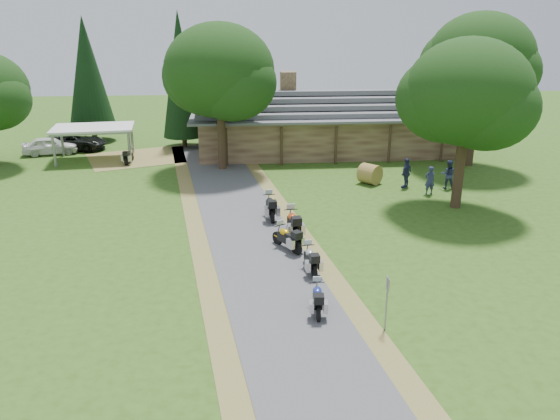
{
  "coord_description": "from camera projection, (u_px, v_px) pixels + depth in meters",
  "views": [
    {
      "loc": [
        -1.41,
        -19.21,
        10.15
      ],
      "look_at": [
        0.66,
        5.07,
        1.6
      ],
      "focal_mm": 35.0,
      "sensor_mm": 36.0,
      "label": 1
    }
  ],
  "objects": [
    {
      "name": "oak_lodge_left",
      "position": [
        220.0,
        90.0,
        37.24
      ],
      "size": [
        7.49,
        7.49,
        11.08
      ],
      "primitive_type": null,
      "color": "#18340F",
      "rests_on": "ground"
    },
    {
      "name": "lodge",
      "position": [
        326.0,
        120.0,
        43.76
      ],
      "size": [
        21.4,
        9.4,
        4.9
      ],
      "primitive_type": null,
      "color": "brown",
      "rests_on": "ground"
    },
    {
      "name": "person_a",
      "position": [
        430.0,
        178.0,
        33.08
      ],
      "size": [
        0.63,
        0.48,
        2.07
      ],
      "primitive_type": "imported",
      "rotation": [
        0.0,
        0.0,
        3.24
      ],
      "color": "navy",
      "rests_on": "ground"
    },
    {
      "name": "person_b",
      "position": [
        448.0,
        172.0,
        34.21
      ],
      "size": [
        0.71,
        0.6,
        2.15
      ],
      "primitive_type": "imported",
      "rotation": [
        0.0,
        0.0,
        2.84
      ],
      "color": "navy",
      "rests_on": "ground"
    },
    {
      "name": "oak_lodge_right",
      "position": [
        478.0,
        80.0,
        38.05
      ],
      "size": [
        7.26,
        7.26,
        12.31
      ],
      "primitive_type": null,
      "color": "#18340F",
      "rests_on": "ground"
    },
    {
      "name": "ground",
      "position": [
        274.0,
        291.0,
        21.53
      ],
      "size": [
        120.0,
        120.0,
        0.0
      ],
      "primitive_type": "plane",
      "color": "#315217",
      "rests_on": "ground"
    },
    {
      "name": "oak_driveway",
      "position": [
        465.0,
        115.0,
        29.43
      ],
      "size": [
        6.75,
        6.75,
        10.45
      ],
      "primitive_type": null,
      "color": "#18340F",
      "rests_on": "ground"
    },
    {
      "name": "car_dark_suv",
      "position": [
        74.0,
        137.0,
        44.36
      ],
      "size": [
        3.17,
        5.82,
        2.11
      ],
      "primitive_type": "imported",
      "rotation": [
        0.0,
        0.0,
        1.42
      ],
      "color": "black",
      "rests_on": "ground"
    },
    {
      "name": "motorcycle_row_a",
      "position": [
        318.0,
        297.0,
        19.85
      ],
      "size": [
        0.7,
        1.74,
        1.16
      ],
      "primitive_type": null,
      "rotation": [
        0.0,
        0.0,
        1.48
      ],
      "color": "navy",
      "rests_on": "ground"
    },
    {
      "name": "hay_bale",
      "position": [
        370.0,
        174.0,
        35.38
      ],
      "size": [
        1.75,
        1.74,
        1.29
      ],
      "primitive_type": "cylinder",
      "rotation": [
        1.57,
        0.0,
        0.71
      ],
      "color": "olive",
      "rests_on": "ground"
    },
    {
      "name": "motorcycle_row_d",
      "position": [
        293.0,
        222.0,
        26.75
      ],
      "size": [
        0.88,
        2.18,
        1.45
      ],
      "primitive_type": null,
      "rotation": [
        0.0,
        0.0,
        1.66
      ],
      "color": "#CE4514",
      "rests_on": "ground"
    },
    {
      "name": "car_white_sedan",
      "position": [
        50.0,
        143.0,
        42.98
      ],
      "size": [
        3.31,
        5.64,
        1.76
      ],
      "primitive_type": "imported",
      "rotation": [
        0.0,
        0.0,
        1.79
      ],
      "color": "white",
      "rests_on": "ground"
    },
    {
      "name": "motorcycle_row_b",
      "position": [
        311.0,
        258.0,
        23.01
      ],
      "size": [
        0.75,
        1.83,
        1.22
      ],
      "primitive_type": null,
      "rotation": [
        0.0,
        0.0,
        1.66
      ],
      "color": "#9EA0A6",
      "rests_on": "ground"
    },
    {
      "name": "motorcycle_row_e",
      "position": [
        270.0,
        206.0,
        29.21
      ],
      "size": [
        0.8,
        2.09,
        1.4
      ],
      "primitive_type": null,
      "rotation": [
        0.0,
        0.0,
        1.63
      ],
      "color": "black",
      "rests_on": "ground"
    },
    {
      "name": "person_c",
      "position": [
        407.0,
        170.0,
        34.37
      ],
      "size": [
        0.78,
        0.78,
        2.25
      ],
      "primitive_type": "imported",
      "rotation": [
        0.0,
        0.0,
        3.94
      ],
      "color": "navy",
      "rests_on": "ground"
    },
    {
      "name": "motorcycle_carport_a",
      "position": [
        129.0,
        155.0,
        40.42
      ],
      "size": [
        0.78,
        1.8,
        1.19
      ],
      "primitive_type": null,
      "rotation": [
        0.0,
        0.0,
        1.44
      ],
      "color": "yellow",
      "rests_on": "ground"
    },
    {
      "name": "carport",
      "position": [
        95.0,
        143.0,
        41.22
      ],
      "size": [
        6.25,
        4.53,
        2.54
      ],
      "primitive_type": null,
      "rotation": [
        0.0,
        0.0,
        0.11
      ],
      "color": "white",
      "rests_on": "ground"
    },
    {
      "name": "sign_post",
      "position": [
        386.0,
        304.0,
        18.5
      ],
      "size": [
        0.36,
        0.06,
        2.02
      ],
      "primitive_type": null,
      "color": "gray",
      "rests_on": "ground"
    },
    {
      "name": "motorcycle_row_c",
      "position": [
        287.0,
        237.0,
        25.2
      ],
      "size": [
        1.5,
        1.92,
        1.28
      ],
      "primitive_type": null,
      "rotation": [
        0.0,
        0.0,
        2.12
      ],
      "color": "#DAA50A",
      "rests_on": "ground"
    },
    {
      "name": "cedar_far",
      "position": [
        88.0,
        80.0,
        46.31
      ],
      "size": [
        4.01,
        4.01,
        10.5
      ],
      "primitive_type": "cone",
      "color": "black",
      "rests_on": "ground"
    },
    {
      "name": "driveway",
      "position": [
        257.0,
        251.0,
        25.25
      ],
      "size": [
        51.95,
        51.95,
        0.0
      ],
      "primitive_type": "plane",
      "rotation": [
        0.0,
        0.0,
        0.14
      ],
      "color": "#4B4C4E",
      "rests_on": "ground"
    },
    {
      "name": "cedar_near",
      "position": [
        181.0,
        81.0,
        44.13
      ],
      "size": [
        3.39,
        3.39,
        10.89
      ],
      "primitive_type": "cone",
      "color": "black",
      "rests_on": "ground"
    }
  ]
}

